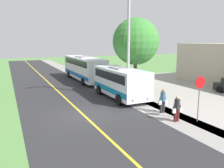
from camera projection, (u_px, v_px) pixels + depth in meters
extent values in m
plane|color=#548442|center=(84.00, 116.00, 15.29)|extent=(120.00, 120.00, 0.00)
cube|color=#28282B|center=(84.00, 115.00, 15.28)|extent=(8.00, 100.00, 0.01)
cube|color=gray|center=(148.00, 106.00, 17.46)|extent=(2.40, 100.00, 0.01)
cube|color=gold|center=(84.00, 115.00, 15.28)|extent=(0.16, 100.00, 0.00)
cube|color=silver|center=(120.00, 81.00, 19.82)|extent=(2.37, 6.69, 2.28)
cube|color=#0C72A5|center=(120.00, 88.00, 19.92)|extent=(2.41, 6.56, 0.44)
cube|color=black|center=(120.00, 75.00, 19.71)|extent=(2.41, 6.02, 0.70)
cube|color=gray|center=(121.00, 68.00, 19.59)|extent=(1.42, 2.01, 0.12)
cylinder|color=black|center=(144.00, 97.00, 18.66)|extent=(0.25, 0.90, 0.90)
cylinder|color=black|center=(119.00, 100.00, 17.67)|extent=(0.25, 0.90, 0.90)
cylinder|color=black|center=(121.00, 88.00, 22.35)|extent=(0.25, 0.90, 0.90)
cylinder|color=black|center=(99.00, 90.00, 21.36)|extent=(0.25, 0.90, 0.90)
sphere|color=#F2EACC|center=(148.00, 98.00, 17.24)|extent=(0.20, 0.20, 0.20)
sphere|color=#F2EACC|center=(133.00, 100.00, 16.70)|extent=(0.20, 0.20, 0.20)
cube|color=white|center=(84.00, 68.00, 28.90)|extent=(2.38, 10.42, 2.63)
cube|color=blue|center=(84.00, 73.00, 29.04)|extent=(2.42, 10.22, 0.44)
cube|color=black|center=(84.00, 62.00, 28.76)|extent=(2.42, 9.38, 0.70)
cube|color=gray|center=(84.00, 57.00, 28.64)|extent=(1.43, 3.13, 0.12)
cylinder|color=black|center=(102.00, 80.00, 26.75)|extent=(0.25, 0.90, 0.90)
cylinder|color=black|center=(83.00, 82.00, 25.75)|extent=(0.25, 0.90, 0.90)
cylinder|color=black|center=(85.00, 73.00, 32.49)|extent=(0.25, 0.90, 0.90)
cylinder|color=black|center=(69.00, 74.00, 31.50)|extent=(0.25, 0.90, 0.90)
sphere|color=#F2EACC|center=(105.00, 81.00, 24.70)|extent=(0.20, 0.20, 0.20)
sphere|color=#F2EACC|center=(94.00, 82.00, 24.15)|extent=(0.20, 0.20, 0.20)
cylinder|color=#4C1919|center=(178.00, 115.00, 14.11)|extent=(0.18, 0.18, 0.81)
cylinder|color=#4C1919|center=(175.00, 116.00, 14.03)|extent=(0.18, 0.18, 0.81)
cylinder|color=#262628|center=(177.00, 104.00, 13.94)|extent=(0.34, 0.34, 0.64)
sphere|color=tan|center=(177.00, 98.00, 13.86)|extent=(0.22, 0.22, 0.22)
cylinder|color=#262628|center=(179.00, 103.00, 14.01)|extent=(0.27, 0.10, 0.58)
cube|color=beige|center=(181.00, 110.00, 14.07)|extent=(0.20, 0.12, 0.28)
cylinder|color=#262628|center=(175.00, 104.00, 13.85)|extent=(0.27, 0.10, 0.58)
cube|color=white|center=(174.00, 111.00, 13.85)|extent=(0.20, 0.12, 0.28)
cylinder|color=#262628|center=(164.00, 107.00, 15.87)|extent=(0.18, 0.18, 0.83)
cylinder|color=#262628|center=(161.00, 107.00, 15.79)|extent=(0.18, 0.18, 0.83)
cylinder|color=#335972|center=(163.00, 97.00, 15.69)|extent=(0.34, 0.34, 0.66)
sphere|color=#8C664C|center=(163.00, 91.00, 15.61)|extent=(0.22, 0.22, 0.22)
cylinder|color=#335972|center=(165.00, 96.00, 15.77)|extent=(0.28, 0.10, 0.59)
cube|color=white|center=(166.00, 102.00, 15.83)|extent=(0.20, 0.12, 0.28)
cylinder|color=#335972|center=(161.00, 97.00, 15.61)|extent=(0.28, 0.10, 0.59)
cube|color=beige|center=(160.00, 103.00, 15.61)|extent=(0.20, 0.12, 0.28)
cylinder|color=slate|center=(198.00, 105.00, 13.95)|extent=(0.07, 0.07, 2.20)
cylinder|color=red|center=(200.00, 82.00, 13.68)|extent=(0.76, 0.03, 0.76)
cylinder|color=#9E9EA3|center=(128.00, 47.00, 19.09)|extent=(0.24, 0.24, 9.00)
cylinder|color=black|center=(220.00, 89.00, 22.14)|extent=(0.23, 0.64, 0.64)
cylinder|color=brown|center=(135.00, 75.00, 23.10)|extent=(0.36, 0.36, 3.21)
sphere|color=#387A33|center=(136.00, 41.00, 22.47)|extent=(4.67, 4.67, 4.67)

